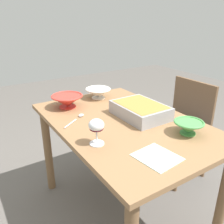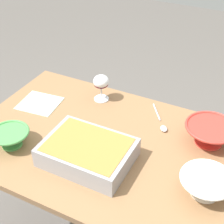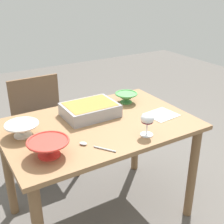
# 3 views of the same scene
# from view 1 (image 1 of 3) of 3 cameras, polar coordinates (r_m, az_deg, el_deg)

# --- Properties ---
(ground_plane) EXTENTS (8.00, 8.00, 0.00)m
(ground_plane) POSITION_cam_1_polar(r_m,az_deg,el_deg) (1.92, 2.23, -22.43)
(ground_plane) COLOR #5B5651
(dining_table) EXTENTS (1.20, 0.79, 0.73)m
(dining_table) POSITION_cam_1_polar(r_m,az_deg,el_deg) (1.55, 2.57, -5.91)
(dining_table) COLOR olive
(dining_table) RESTS_ON ground_plane
(chair) EXTENTS (0.45, 0.39, 0.83)m
(chair) POSITION_cam_1_polar(r_m,az_deg,el_deg) (2.18, 16.35, -2.46)
(chair) COLOR #334772
(chair) RESTS_ON ground_plane
(wine_glass) EXTENTS (0.08, 0.08, 0.14)m
(wine_glass) POSITION_cam_1_polar(r_m,az_deg,el_deg) (1.20, -3.71, -3.58)
(wine_glass) COLOR white
(wine_glass) RESTS_ON dining_table
(casserole_dish) EXTENTS (0.35, 0.26, 0.09)m
(casserole_dish) POSITION_cam_1_polar(r_m,az_deg,el_deg) (1.55, 6.71, 0.57)
(casserole_dish) COLOR #99999E
(casserole_dish) RESTS_ON dining_table
(mixing_bowl) EXTENTS (0.17, 0.17, 0.08)m
(mixing_bowl) POSITION_cam_1_polar(r_m,az_deg,el_deg) (1.38, 17.71, -3.34)
(mixing_bowl) COLOR #4C994C
(mixing_bowl) RESTS_ON dining_table
(small_bowl) EXTENTS (0.20, 0.20, 0.08)m
(small_bowl) POSITION_cam_1_polar(r_m,az_deg,el_deg) (1.89, -3.30, 4.61)
(small_bowl) COLOR white
(small_bowl) RESTS_ON dining_table
(serving_bowl) EXTENTS (0.22, 0.22, 0.09)m
(serving_bowl) POSITION_cam_1_polar(r_m,az_deg,el_deg) (1.72, -10.58, 2.69)
(serving_bowl) COLOR red
(serving_bowl) RESTS_ON dining_table
(serving_spoon) EXTENTS (0.14, 0.19, 0.01)m
(serving_spoon) POSITION_cam_1_polar(r_m,az_deg,el_deg) (1.54, -8.10, -1.35)
(serving_spoon) COLOR silver
(serving_spoon) RESTS_ON dining_table
(napkin) EXTENTS (0.21, 0.19, 0.00)m
(napkin) POSITION_cam_1_polar(r_m,az_deg,el_deg) (1.15, 10.65, -10.45)
(napkin) COLOR #B2CCB7
(napkin) RESTS_ON dining_table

